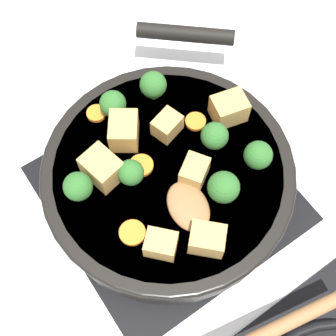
% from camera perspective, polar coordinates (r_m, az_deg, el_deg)
% --- Properties ---
extents(ground_plane, '(2.40, 2.40, 0.00)m').
position_cam_1_polar(ground_plane, '(0.67, -0.00, -3.14)').
color(ground_plane, white).
extents(front_burner_grate, '(0.31, 0.31, 0.03)m').
position_cam_1_polar(front_burner_grate, '(0.66, -0.00, -2.74)').
color(front_burner_grate, black).
rests_on(front_burner_grate, ground_plane).
extents(skillet_pan, '(0.38, 0.40, 0.06)m').
position_cam_1_polar(skillet_pan, '(0.62, 0.02, -0.88)').
color(skillet_pan, black).
rests_on(skillet_pan, front_burner_grate).
extents(wooden_spoon, '(0.26, 0.23, 0.02)m').
position_cam_1_polar(wooden_spoon, '(0.54, 7.07, -13.55)').
color(wooden_spoon, olive).
rests_on(wooden_spoon, skillet_pan).
extents(tofu_cube_center_large, '(0.05, 0.05, 0.03)m').
position_cam_1_polar(tofu_cube_center_large, '(0.54, -0.88, -9.28)').
color(tofu_cube_center_large, tan).
rests_on(tofu_cube_center_large, skillet_pan).
extents(tofu_cube_near_handle, '(0.04, 0.04, 0.03)m').
position_cam_1_polar(tofu_cube_near_handle, '(0.61, -0.10, 5.22)').
color(tofu_cube_near_handle, tan).
rests_on(tofu_cube_near_handle, skillet_pan).
extents(tofu_cube_east_chunk, '(0.06, 0.06, 0.04)m').
position_cam_1_polar(tofu_cube_east_chunk, '(0.60, -5.40, 4.54)').
color(tofu_cube_east_chunk, tan).
rests_on(tofu_cube_east_chunk, skillet_pan).
extents(tofu_cube_west_chunk, '(0.05, 0.04, 0.03)m').
position_cam_1_polar(tofu_cube_west_chunk, '(0.62, 7.43, 7.18)').
color(tofu_cube_west_chunk, tan).
rests_on(tofu_cube_west_chunk, skillet_pan).
extents(tofu_cube_back_piece, '(0.05, 0.05, 0.03)m').
position_cam_1_polar(tofu_cube_back_piece, '(0.54, 4.80, -8.64)').
color(tofu_cube_back_piece, tan).
rests_on(tofu_cube_back_piece, skillet_pan).
extents(tofu_cube_front_piece, '(0.05, 0.05, 0.04)m').
position_cam_1_polar(tofu_cube_front_piece, '(0.58, -8.04, -0.01)').
color(tofu_cube_front_piece, tan).
rests_on(tofu_cube_front_piece, skillet_pan).
extents(tofu_cube_mid_small, '(0.05, 0.04, 0.03)m').
position_cam_1_polar(tofu_cube_mid_small, '(0.58, 3.23, -0.44)').
color(tofu_cube_mid_small, tan).
rests_on(tofu_cube_mid_small, skillet_pan).
extents(broccoli_floret_near_spoon, '(0.04, 0.04, 0.04)m').
position_cam_1_polar(broccoli_floret_near_spoon, '(0.62, -6.73, 7.75)').
color(broccoli_floret_near_spoon, '#709956').
rests_on(broccoli_floret_near_spoon, skillet_pan).
extents(broccoli_floret_center_top, '(0.04, 0.04, 0.05)m').
position_cam_1_polar(broccoli_floret_center_top, '(0.56, 6.78, -2.37)').
color(broccoli_floret_center_top, '#709956').
rests_on(broccoli_floret_center_top, skillet_pan).
extents(broccoli_floret_east_rim, '(0.03, 0.03, 0.04)m').
position_cam_1_polar(broccoli_floret_east_rim, '(0.57, -4.54, -0.59)').
color(broccoli_floret_east_rim, '#709956').
rests_on(broccoli_floret_east_rim, skillet_pan).
extents(broccoli_floret_west_rim, '(0.04, 0.04, 0.04)m').
position_cam_1_polar(broccoli_floret_west_rim, '(0.56, -10.91, -2.25)').
color(broccoli_floret_west_rim, '#709956').
rests_on(broccoli_floret_west_rim, skillet_pan).
extents(broccoli_floret_north_edge, '(0.04, 0.04, 0.04)m').
position_cam_1_polar(broccoli_floret_north_edge, '(0.63, -1.82, 10.07)').
color(broccoli_floret_north_edge, '#709956').
rests_on(broccoli_floret_north_edge, skillet_pan).
extents(broccoli_floret_south_cluster, '(0.04, 0.04, 0.04)m').
position_cam_1_polar(broccoli_floret_south_cluster, '(0.58, 10.92, 1.51)').
color(broccoli_floret_south_cluster, '#709956').
rests_on(broccoli_floret_south_cluster, skillet_pan).
extents(broccoli_floret_mid_floret, '(0.04, 0.04, 0.04)m').
position_cam_1_polar(broccoli_floret_mid_floret, '(0.59, 5.70, 3.88)').
color(broccoli_floret_mid_floret, '#709956').
rests_on(broccoli_floret_mid_floret, skillet_pan).
extents(carrot_slice_orange_thin, '(0.03, 0.03, 0.01)m').
position_cam_1_polar(carrot_slice_orange_thin, '(0.62, 3.37, 5.68)').
color(carrot_slice_orange_thin, orange).
rests_on(carrot_slice_orange_thin, skillet_pan).
extents(carrot_slice_near_center, '(0.03, 0.03, 0.01)m').
position_cam_1_polar(carrot_slice_near_center, '(0.56, -4.37, -7.87)').
color(carrot_slice_near_center, orange).
rests_on(carrot_slice_near_center, skillet_pan).
extents(carrot_slice_edge_slice, '(0.03, 0.03, 0.01)m').
position_cam_1_polar(carrot_slice_edge_slice, '(0.64, -8.73, 6.60)').
color(carrot_slice_edge_slice, orange).
rests_on(carrot_slice_edge_slice, skillet_pan).
extents(carrot_slice_under_broccoli, '(0.03, 0.03, 0.01)m').
position_cam_1_polar(carrot_slice_under_broccoli, '(0.59, -3.28, 0.32)').
color(carrot_slice_under_broccoli, orange).
rests_on(carrot_slice_under_broccoli, skillet_pan).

